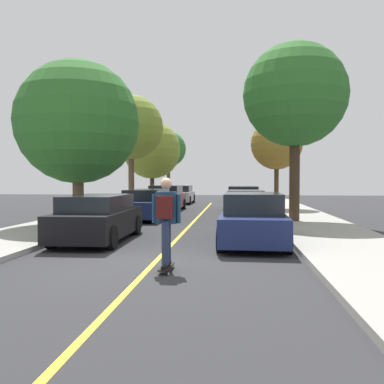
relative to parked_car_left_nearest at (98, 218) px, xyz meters
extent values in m
plane|color=#2D2D30|center=(2.28, -3.19, -0.69)|extent=(80.00, 80.00, 0.00)
cube|color=#9E9B93|center=(7.11, -3.19, -0.62)|extent=(3.00, 56.00, 0.14)
cube|color=gold|center=(2.28, 0.81, -0.68)|extent=(0.12, 39.20, 0.01)
cube|color=black|center=(0.00, 0.02, -0.14)|extent=(1.79, 4.43, 0.74)
cube|color=black|center=(0.00, -0.07, 0.46)|extent=(1.56, 2.85, 0.46)
cylinder|color=black|center=(0.83, -1.47, -0.37)|extent=(0.23, 0.64, 0.64)
cylinder|color=black|center=(-0.79, -1.49, -0.37)|extent=(0.23, 0.64, 0.64)
cylinder|color=black|center=(0.79, 1.54, -0.37)|extent=(0.23, 0.64, 0.64)
cylinder|color=black|center=(-0.83, 1.52, -0.37)|extent=(0.23, 0.64, 0.64)
cube|color=navy|center=(0.00, 6.96, -0.16)|extent=(1.88, 4.60, 0.70)
cube|color=black|center=(0.00, 7.11, 0.44)|extent=(1.64, 3.04, 0.49)
cylinder|color=black|center=(0.82, 5.36, -0.37)|extent=(0.23, 0.64, 0.64)
cylinder|color=black|center=(-0.87, 5.39, -0.37)|extent=(0.23, 0.64, 0.64)
cylinder|color=black|center=(0.87, 8.53, -0.37)|extent=(0.23, 0.64, 0.64)
cylinder|color=black|center=(-0.82, 8.55, -0.37)|extent=(0.23, 0.64, 0.64)
cube|color=maroon|center=(0.00, 12.38, -0.13)|extent=(1.97, 4.11, 0.75)
cube|color=black|center=(0.00, 12.62, 0.51)|extent=(1.71, 2.31, 0.54)
cylinder|color=black|center=(0.86, 11.03, -0.37)|extent=(0.23, 0.64, 0.64)
cylinder|color=black|center=(-0.91, 11.07, -0.37)|extent=(0.23, 0.64, 0.64)
cylinder|color=black|center=(0.91, 13.70, -0.37)|extent=(0.23, 0.64, 0.64)
cylinder|color=black|center=(-0.86, 13.74, -0.37)|extent=(0.23, 0.64, 0.64)
cube|color=#B7B7BC|center=(0.00, 19.57, -0.15)|extent=(1.79, 4.21, 0.72)
cube|color=black|center=(0.00, 19.55, 0.44)|extent=(1.56, 2.51, 0.46)
cylinder|color=black|center=(0.79, 18.17, -0.37)|extent=(0.23, 0.64, 0.64)
cylinder|color=black|center=(-0.83, 18.19, -0.37)|extent=(0.23, 0.64, 0.64)
cylinder|color=black|center=(0.83, 20.96, -0.37)|extent=(0.23, 0.64, 0.64)
cylinder|color=black|center=(-0.80, 20.98, -0.37)|extent=(0.23, 0.64, 0.64)
cube|color=navy|center=(4.56, -0.23, -0.15)|extent=(1.87, 4.27, 0.72)
cube|color=black|center=(4.56, -0.19, 0.49)|extent=(1.62, 2.55, 0.56)
cylinder|color=black|center=(3.78, 1.21, -0.37)|extent=(0.24, 0.65, 0.64)
cylinder|color=black|center=(5.42, 1.17, -0.37)|extent=(0.24, 0.65, 0.64)
cylinder|color=black|center=(3.71, -1.62, -0.37)|extent=(0.24, 0.65, 0.64)
cylinder|color=black|center=(5.35, -1.66, -0.37)|extent=(0.24, 0.65, 0.64)
cube|color=#BCAD89|center=(4.56, 6.29, -0.14)|extent=(1.91, 4.69, 0.74)
cube|color=black|center=(4.56, 6.20, 0.45)|extent=(1.63, 2.82, 0.45)
cylinder|color=black|center=(3.82, 7.93, -0.37)|extent=(0.24, 0.65, 0.64)
cylinder|color=black|center=(5.43, 7.87, -0.37)|extent=(0.24, 0.65, 0.64)
cylinder|color=black|center=(3.70, 4.71, -0.37)|extent=(0.24, 0.65, 0.64)
cylinder|color=black|center=(5.30, 4.65, -0.37)|extent=(0.24, 0.65, 0.64)
cube|color=maroon|center=(4.56, 12.41, -0.16)|extent=(1.93, 4.68, 0.69)
cube|color=black|center=(4.56, 12.50, 0.47)|extent=(1.68, 2.99, 0.57)
cylinder|color=black|center=(3.71, 14.04, -0.37)|extent=(0.23, 0.64, 0.64)
cylinder|color=black|center=(5.46, 14.02, -0.37)|extent=(0.23, 0.64, 0.64)
cylinder|color=black|center=(3.67, 10.79, -0.37)|extent=(0.23, 0.64, 0.64)
cylinder|color=black|center=(5.42, 10.77, -0.37)|extent=(0.23, 0.64, 0.64)
cylinder|color=brown|center=(-1.93, 3.47, 0.81)|extent=(0.42, 0.42, 2.72)
sphere|color=#2D6B28|center=(-1.93, 3.47, 3.35)|extent=(4.70, 4.70, 4.70)
cylinder|color=brown|center=(-1.93, 11.92, 1.17)|extent=(0.34, 0.34, 3.43)
sphere|color=olive|center=(-1.93, 11.92, 4.17)|extent=(3.74, 3.74, 3.74)
cylinder|color=#3D2D1E|center=(-1.93, 18.20, 0.82)|extent=(0.31, 0.31, 2.74)
sphere|color=olive|center=(-1.93, 18.20, 3.27)|extent=(4.16, 4.16, 4.16)
cylinder|color=#4C3823|center=(-1.93, 25.91, 1.28)|extent=(0.31, 0.31, 3.65)
sphere|color=#2D6B28|center=(-1.93, 25.91, 3.89)|extent=(3.21, 3.21, 3.21)
cylinder|color=#3D2D1E|center=(6.49, 5.42, 1.29)|extent=(0.42, 0.42, 3.68)
sphere|color=#2D6B28|center=(6.49, 5.42, 4.60)|extent=(4.23, 4.23, 4.23)
cylinder|color=#4C3823|center=(6.49, 12.85, 0.93)|extent=(0.27, 0.27, 2.96)
sphere|color=olive|center=(6.49, 12.85, 3.22)|extent=(3.01, 3.01, 3.01)
cube|color=black|center=(2.68, -3.90, -0.60)|extent=(0.22, 0.84, 0.02)
cylinder|color=beige|center=(2.59, -3.56, -0.66)|extent=(0.03, 0.06, 0.06)
cylinder|color=beige|center=(2.78, -3.56, -0.66)|extent=(0.03, 0.06, 0.06)
cylinder|color=beige|center=(2.59, -4.24, -0.66)|extent=(0.03, 0.06, 0.06)
cylinder|color=beige|center=(2.78, -4.24, -0.66)|extent=(0.03, 0.06, 0.06)
cube|color=#99999E|center=(2.68, -3.56, -0.62)|extent=(0.10, 0.04, 0.02)
cube|color=#99999E|center=(2.68, -4.24, -0.62)|extent=(0.10, 0.04, 0.02)
cube|color=black|center=(2.68, -3.68, -0.55)|extent=(0.10, 0.26, 0.06)
cube|color=black|center=(2.68, -4.12, -0.55)|extent=(0.10, 0.26, 0.06)
cylinder|color=#283351|center=(2.68, -3.78, -0.09)|extent=(0.15, 0.15, 0.86)
cylinder|color=#283351|center=(2.68, -4.02, -0.09)|extent=(0.15, 0.15, 0.86)
cube|color=navy|center=(2.68, -3.90, 0.60)|extent=(0.40, 0.22, 0.63)
sphere|color=tan|center=(2.68, -3.90, 1.08)|extent=(0.23, 0.23, 0.23)
cylinder|color=navy|center=(2.44, -3.90, 0.57)|extent=(0.09, 0.09, 0.58)
cylinder|color=navy|center=(2.93, -3.90, 0.57)|extent=(0.09, 0.09, 0.58)
cube|color=#4C1414|center=(2.68, -4.10, 0.62)|extent=(0.30, 0.18, 0.44)
camera|label=1|loc=(4.03, -12.26, 1.17)|focal=39.64mm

